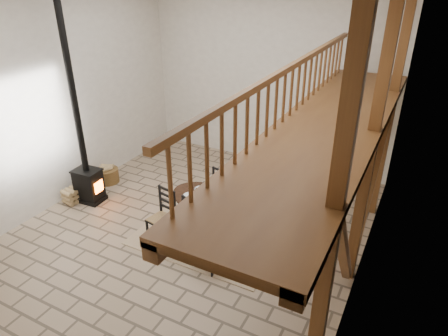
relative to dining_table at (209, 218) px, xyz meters
The scene contains 7 objects.
ground 0.65m from the dining_table, 166.63° to the left, with size 8.00×8.00×0.00m, color gray.
room_shell 2.67m from the dining_table, ahead, with size 7.02×8.02×5.01m.
rug 0.45m from the dining_table, 79.37° to the left, with size 3.00×2.50×0.02m, color tan.
dining_table is the anchor object (origin of this frame).
wood_stove 3.38m from the dining_table, behind, with size 0.68×0.54×5.00m.
log_basket 3.70m from the dining_table, 166.98° to the left, with size 0.58×0.58×0.48m.
log_stack 3.67m from the dining_table, behind, with size 0.39×0.40×0.36m.
Camera 1 is at (3.99, -6.21, 5.13)m, focal length 32.00 mm.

